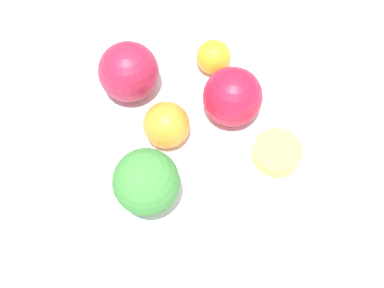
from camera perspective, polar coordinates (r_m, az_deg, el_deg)
ground_plane at (r=0.60m, az=0.00°, el=-3.35°), size 6.00×6.00×0.00m
table_surface at (r=0.59m, az=0.00°, el=-2.93°), size 1.20×1.20×0.02m
bowl at (r=0.56m, az=0.00°, el=-1.54°), size 0.27×0.27×0.04m
broccoli at (r=0.48m, az=-4.90°, el=-4.12°), size 0.06×0.06×0.08m
apple_red at (r=0.56m, az=-6.78°, el=7.66°), size 0.06×0.06×0.06m
apple_green at (r=0.54m, az=4.36°, el=5.06°), size 0.06×0.06×0.06m
orange_front at (r=0.53m, az=-2.75°, el=2.04°), size 0.05×0.05×0.05m
orange_back at (r=0.58m, az=2.32°, el=9.26°), size 0.04×0.04×0.04m
small_cup at (r=0.54m, az=9.06°, el=-0.92°), size 0.05×0.05×0.02m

